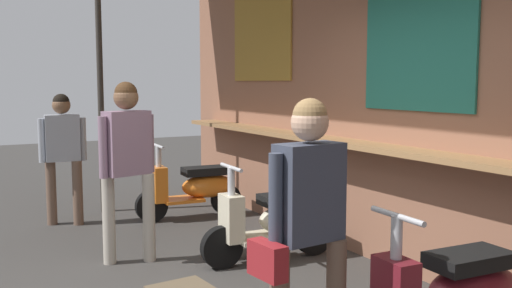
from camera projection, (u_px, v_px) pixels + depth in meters
The scene contains 6 objects.
market_stall_facade at pixel (430, 48), 4.77m from camera, with size 9.68×2.12×3.69m.
scooter_orange at pixel (196, 188), 7.28m from camera, with size 0.50×1.40×0.97m.
scooter_cream at pixel (277, 221), 5.53m from camera, with size 0.48×1.40×0.97m.
shopper_with_handbag at pixel (307, 210), 3.29m from camera, with size 0.31×0.65×1.65m.
shopper_browsing at pixel (63, 145), 6.85m from camera, with size 0.28×0.55×1.60m.
shopper_passing at pixel (127, 151), 5.39m from camera, with size 0.30×0.57×1.74m.
Camera 1 is at (3.52, -1.72, 1.74)m, focal length 39.80 mm.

